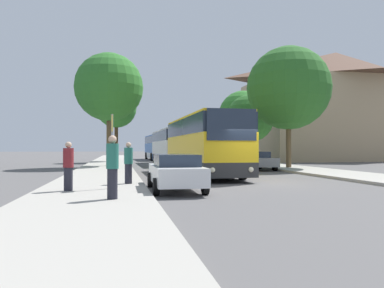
{
  "coord_description": "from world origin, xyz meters",
  "views": [
    {
      "loc": [
        -6.09,
        -16.28,
        1.66
      ],
      "look_at": [
        -1.11,
        8.82,
        1.91
      ],
      "focal_mm": 35.0,
      "sensor_mm": 36.0,
      "label": 1
    }
  ],
  "objects": [
    {
      "name": "tree_right_mid",
      "position": [
        6.35,
        17.8,
        4.47
      ],
      "size": [
        4.57,
        4.57,
        6.62
      ],
      "color": "#47331E",
      "rests_on": "sidewalk_right"
    },
    {
      "name": "ground_plane",
      "position": [
        0.0,
        0.0,
        0.0
      ],
      "size": [
        300.0,
        300.0,
        0.0
      ],
      "primitive_type": "plane",
      "color": "#565454",
      "rests_on": "ground"
    },
    {
      "name": "parked_car_left_curb",
      "position": [
        -3.92,
        -2.09,
        0.74
      ],
      "size": [
        1.96,
        4.57,
        1.4
      ],
      "rotation": [
        0.0,
        0.0,
        -0.01
      ],
      "color": "silver",
      "rests_on": "ground_plane"
    },
    {
      "name": "bus_stop_sign",
      "position": [
        -6.3,
        -2.19,
        1.84
      ],
      "size": [
        0.08,
        0.45,
        2.74
      ],
      "color": "gray",
      "rests_on": "sidewalk_left"
    },
    {
      "name": "bus_rear",
      "position": [
        -0.74,
        34.26,
        1.77
      ],
      "size": [
        3.03,
        11.6,
        3.32
      ],
      "rotation": [
        0.0,
        0.0,
        0.03
      ],
      "color": "silver",
      "rests_on": "ground_plane"
    },
    {
      "name": "tree_left_near",
      "position": [
        -6.28,
        26.53,
        6.12
      ],
      "size": [
        4.51,
        4.51,
        8.26
      ],
      "color": "#47331E",
      "rests_on": "sidewalk_left"
    },
    {
      "name": "tree_left_far",
      "position": [
        -6.84,
        15.7,
        6.71
      ],
      "size": [
        5.7,
        5.7,
        9.43
      ],
      "color": "brown",
      "rests_on": "sidewalk_left"
    },
    {
      "name": "building_right_background",
      "position": [
        22.32,
        28.6,
        7.16
      ],
      "size": [
        21.98,
        13.29,
        14.32
      ],
      "color": "tan",
      "rests_on": "ground_plane"
    },
    {
      "name": "pedestrian_waiting_near",
      "position": [
        -7.79,
        -2.64,
        1.01
      ],
      "size": [
        0.36,
        0.36,
        1.71
      ],
      "rotation": [
        0.0,
        0.0,
        4.44
      ],
      "color": "#23232D",
      "rests_on": "sidewalk_left"
    },
    {
      "name": "sidewalk_left",
      "position": [
        -7.0,
        0.0,
        0.07
      ],
      "size": [
        4.0,
        120.0,
        0.15
      ],
      "primitive_type": "cube",
      "color": "#A39E93",
      "rests_on": "ground_plane"
    },
    {
      "name": "tree_right_near",
      "position": [
        6.86,
        21.26,
        5.06
      ],
      "size": [
        5.19,
        5.19,
        7.52
      ],
      "color": "#513D23",
      "rests_on": "sidewalk_right"
    },
    {
      "name": "bus_front",
      "position": [
        -1.12,
        5.5,
        1.84
      ],
      "size": [
        2.99,
        11.39,
        3.45
      ],
      "rotation": [
        0.0,
        0.0,
        0.01
      ],
      "color": "#2D2D2D",
      "rests_on": "ground_plane"
    },
    {
      "name": "pedestrian_waiting_far",
      "position": [
        -6.25,
        -5.08,
        1.1
      ],
      "size": [
        0.36,
        0.36,
        1.87
      ],
      "rotation": [
        0.0,
        0.0,
        4.92
      ],
      "color": "#23232D",
      "rests_on": "sidewalk_left"
    },
    {
      "name": "bus_middle",
      "position": [
        -1.01,
        20.04,
        1.79
      ],
      "size": [
        2.85,
        11.84,
        3.35
      ],
      "rotation": [
        0.0,
        0.0,
        0.01
      ],
      "color": "#2D519E",
      "rests_on": "ground_plane"
    },
    {
      "name": "pedestrian_walking_back",
      "position": [
        -5.66,
        -0.4,
        1.03
      ],
      "size": [
        0.36,
        0.36,
        1.73
      ],
      "rotation": [
        0.0,
        0.0,
        2.13
      ],
      "color": "#23232D",
      "rests_on": "sidewalk_left"
    },
    {
      "name": "parked_car_right_near",
      "position": [
        3.92,
        9.97,
        0.73
      ],
      "size": [
        2.07,
        4.4,
        1.36
      ],
      "rotation": [
        0.0,
        0.0,
        3.17
      ],
      "color": "slate",
      "rests_on": "ground_plane"
    },
    {
      "name": "tree_right_far",
      "position": [
        6.79,
        10.46,
        6.24
      ],
      "size": [
        6.41,
        6.41,
        9.3
      ],
      "color": "brown",
      "rests_on": "sidewalk_right"
    }
  ]
}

